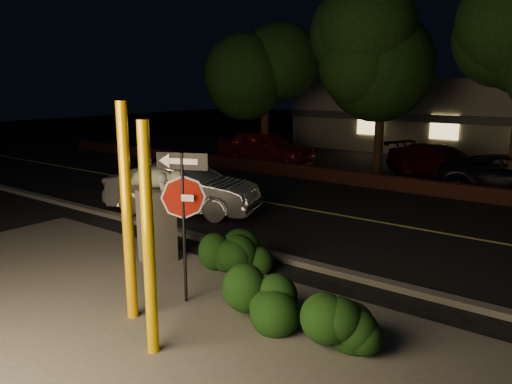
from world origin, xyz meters
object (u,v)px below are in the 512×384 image
parked_car_darkred (440,162)px  signpost (183,198)px  yellow_pole_left (127,214)px  sculpture (157,203)px  parked_car_red (265,147)px  yellow_pole_right (148,242)px  silver_sedan (183,189)px

parked_car_darkred → signpost: bearing=-156.6°
yellow_pole_left → parked_car_darkred: 15.29m
signpost → sculpture: bearing=126.3°
yellow_pole_left → parked_car_red: 15.94m
yellow_pole_right → parked_car_red: 16.93m
parked_car_darkred → sculpture: bearing=-164.7°
yellow_pole_right → parked_car_red: (-8.67, 14.52, -0.83)m
parked_car_red → parked_car_darkred: 7.79m
yellow_pole_right → signpost: size_ratio=1.25×
sculpture → parked_car_darkred: 13.35m
silver_sedan → yellow_pole_right: bearing=-157.8°
parked_car_red → parked_car_darkred: (7.68, 1.26, -0.14)m
parked_car_red → parked_car_darkred: parked_car_red is taller
yellow_pole_left → signpost: yellow_pole_left is taller
signpost → silver_sedan: size_ratio=0.59×
silver_sedan → parked_car_darkred: 10.86m
yellow_pole_left → sculpture: 2.64m
yellow_pole_left → parked_car_darkred: bearing=89.6°
silver_sedan → signpost: bearing=-154.3°
yellow_pole_right → parked_car_darkred: bearing=93.6°
yellow_pole_left → signpost: (0.27, 0.95, 0.13)m
signpost → parked_car_red: (-7.84, 13.05, -1.06)m
yellow_pole_left → signpost: 0.99m
yellow_pole_left → yellow_pole_right: yellow_pole_left is taller
sculpture → silver_sedan: size_ratio=0.47×
parked_car_red → yellow_pole_right: bearing=-149.8°
yellow_pole_left → sculpture: (-1.62, 2.03, -0.45)m
yellow_pole_right → yellow_pole_left: bearing=154.3°
yellow_pole_left → signpost: bearing=74.0°
sculpture → parked_car_darkred: size_ratio=0.45×
sculpture → yellow_pole_right: bearing=-33.9°
signpost → parked_car_darkred: signpost is taller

